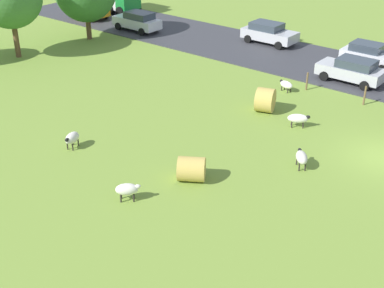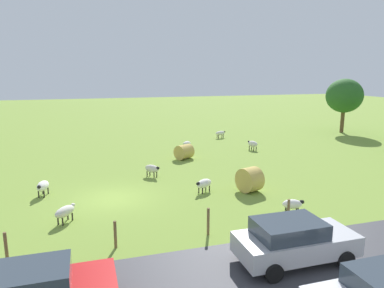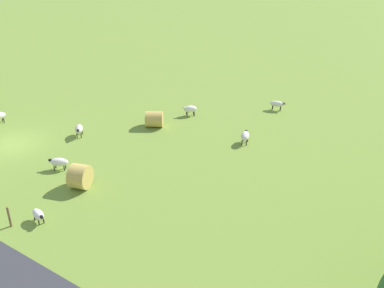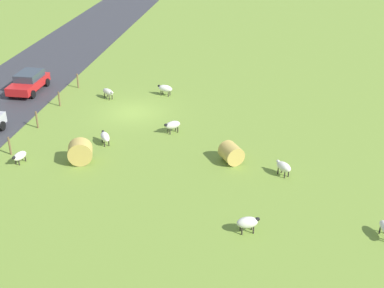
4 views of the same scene
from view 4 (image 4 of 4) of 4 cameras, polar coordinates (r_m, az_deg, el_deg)
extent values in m
plane|color=olive|center=(37.34, -6.62, 3.52)|extent=(160.00, 160.00, 0.00)
cylinder|color=#2D2823|center=(25.98, 20.27, -9.06)|extent=(0.07, 0.07, 0.36)
ellipsoid|color=white|center=(32.74, -9.71, 0.80)|extent=(1.03, 1.24, 0.51)
ellipsoid|color=black|center=(33.17, -9.93, 1.36)|extent=(0.29, 0.32, 0.20)
cylinder|color=#2D2823|center=(33.15, -10.02, 0.43)|extent=(0.07, 0.07, 0.33)
cylinder|color=#2D2823|center=(33.20, -9.55, 0.51)|extent=(0.07, 0.07, 0.33)
cylinder|color=#2D2823|center=(32.60, -9.78, -0.03)|extent=(0.07, 0.07, 0.33)
cylinder|color=#2D2823|center=(32.65, -9.29, 0.05)|extent=(0.07, 0.07, 0.33)
ellipsoid|color=white|center=(40.10, -3.00, 6.23)|extent=(1.25, 0.81, 0.54)
ellipsoid|color=black|center=(40.29, -3.70, 6.50)|extent=(0.30, 0.24, 0.20)
cylinder|color=#2D2823|center=(40.25, -3.48, 5.70)|extent=(0.07, 0.07, 0.37)
cylinder|color=#2D2823|center=(40.49, -3.29, 5.84)|extent=(0.07, 0.07, 0.37)
cylinder|color=#2D2823|center=(39.98, -2.67, 5.57)|extent=(0.07, 0.07, 0.37)
cylinder|color=#2D2823|center=(40.23, -2.49, 5.72)|extent=(0.07, 0.07, 0.37)
ellipsoid|color=white|center=(31.81, -18.72, -1.27)|extent=(0.72, 1.08, 0.47)
ellipsoid|color=black|center=(31.47, -19.31, -1.46)|extent=(0.24, 0.30, 0.20)
cylinder|color=#2D2823|center=(31.70, -18.79, -2.03)|extent=(0.07, 0.07, 0.28)
cylinder|color=#2D2823|center=(31.87, -19.13, -1.93)|extent=(0.07, 0.07, 0.28)
cylinder|color=#2D2823|center=(32.04, -18.15, -1.61)|extent=(0.07, 0.07, 0.28)
cylinder|color=#2D2823|center=(32.20, -18.49, -1.52)|extent=(0.07, 0.07, 0.28)
ellipsoid|color=silver|center=(39.96, -9.39, 5.78)|extent=(1.22, 1.11, 0.48)
ellipsoid|color=silver|center=(39.49, -8.95, 5.72)|extent=(0.32, 0.30, 0.20)
cylinder|color=#2D2823|center=(39.91, -8.94, 5.22)|extent=(0.07, 0.07, 0.36)
cylinder|color=#2D2823|center=(39.77, -9.25, 5.12)|extent=(0.07, 0.07, 0.36)
cylinder|color=#2D2823|center=(40.42, -9.45, 5.46)|extent=(0.07, 0.07, 0.36)
cylinder|color=#2D2823|center=(40.28, -9.77, 5.37)|extent=(0.07, 0.07, 0.36)
ellipsoid|color=beige|center=(33.82, -2.17, 2.15)|extent=(1.16, 1.09, 0.52)
ellipsoid|color=black|center=(33.55, -2.94, 2.14)|extent=(0.31, 0.30, 0.20)
cylinder|color=#2D2823|center=(33.74, -2.48, 1.37)|extent=(0.07, 0.07, 0.37)
cylinder|color=#2D2823|center=(33.97, -2.72, 1.54)|extent=(0.07, 0.07, 0.37)
cylinder|color=#2D2823|center=(33.99, -1.60, 1.59)|extent=(0.07, 0.07, 0.37)
cylinder|color=#2D2823|center=(34.22, -1.84, 1.77)|extent=(0.07, 0.07, 0.37)
ellipsoid|color=silver|center=(29.25, 10.23, -2.52)|extent=(1.07, 1.09, 0.53)
ellipsoid|color=silver|center=(29.48, 9.62, -1.95)|extent=(0.31, 0.31, 0.20)
cylinder|color=#2D2823|center=(29.51, 9.60, -3.03)|extent=(0.07, 0.07, 0.36)
cylinder|color=#2D2823|center=(29.69, 10.01, -2.87)|extent=(0.07, 0.07, 0.36)
cylinder|color=#2D2823|center=(29.18, 10.33, -3.47)|extent=(0.07, 0.07, 0.36)
cylinder|color=#2D2823|center=(29.36, 10.74, -3.30)|extent=(0.07, 0.07, 0.36)
ellipsoid|color=silver|center=(24.42, 6.20, -8.72)|extent=(1.15, 0.86, 0.55)
ellipsoid|color=black|center=(24.47, 7.31, -8.35)|extent=(0.31, 0.26, 0.20)
cylinder|color=#2D2823|center=(24.83, 6.69, -9.17)|extent=(0.07, 0.07, 0.36)
cylinder|color=#2D2823|center=(24.60, 6.89, -9.57)|extent=(0.07, 0.07, 0.36)
cylinder|color=#2D2823|center=(24.69, 5.42, -9.33)|extent=(0.07, 0.07, 0.36)
cylinder|color=#2D2823|center=(24.46, 5.61, -9.74)|extent=(0.07, 0.07, 0.36)
cylinder|color=tan|center=(30.74, -12.41, -0.86)|extent=(1.69, 1.42, 1.44)
cylinder|color=tan|center=(30.26, 4.42, -1.03)|extent=(1.65, 1.68, 1.16)
cylinder|color=brown|center=(42.64, -12.67, 6.91)|extent=(0.12, 0.12, 1.20)
cylinder|color=brown|center=(39.29, -14.64, 4.90)|extent=(0.12, 0.12, 1.13)
cylinder|color=brown|center=(36.03, -16.98, 2.62)|extent=(0.12, 0.12, 1.21)
cylinder|color=brown|center=(32.93, -19.74, -0.20)|extent=(0.12, 0.12, 1.18)
cube|color=red|center=(42.70, -17.84, 6.42)|extent=(1.87, 4.20, 0.62)
cube|color=#333D47|center=(42.78, -17.77, 7.31)|extent=(1.64, 2.31, 0.56)
cylinder|color=black|center=(41.26, -17.41, 5.32)|extent=(0.22, 0.64, 0.64)
cylinder|color=black|center=(42.11, -19.71, 5.39)|extent=(0.22, 0.64, 0.64)
cylinder|color=black|center=(43.56, -15.92, 6.65)|extent=(0.22, 0.64, 0.64)
cylinder|color=black|center=(44.36, -18.13, 6.71)|extent=(0.22, 0.64, 0.64)
cylinder|color=black|center=(36.38, -20.50, 1.90)|extent=(0.22, 0.64, 0.64)
camera|label=1|loc=(42.51, 31.33, 21.03)|focal=49.63mm
camera|label=2|loc=(45.27, -31.28, 13.16)|focal=33.07mm
camera|label=3|loc=(26.91, -68.18, 11.13)|focal=43.47mm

